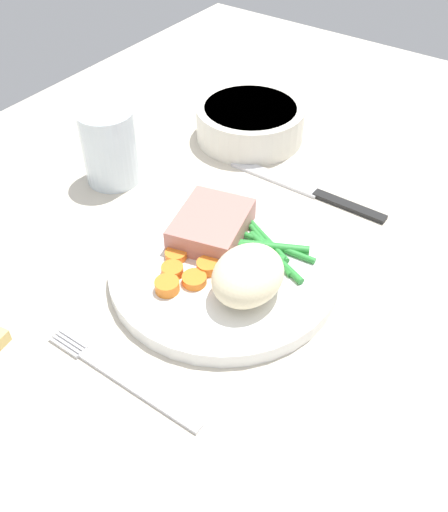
{
  "coord_description": "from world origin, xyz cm",
  "views": [
    {
      "loc": [
        -36.09,
        -24.14,
        42.53
      ],
      "look_at": [
        -2.9,
        -0.78,
        4.6
      ],
      "focal_mm": 39.63,
      "sensor_mm": 36.0,
      "label": 1
    }
  ],
  "objects_px": {
    "dinner_plate": "(224,269)",
    "water_glass": "(111,151)",
    "meat_portion": "(213,224)",
    "salad_bowl": "(250,120)",
    "fork": "(122,379)",
    "knife": "(309,191)"
  },
  "relations": [
    {
      "from": "water_glass",
      "to": "salad_bowl",
      "type": "relative_size",
      "value": 0.64
    },
    {
      "from": "meat_portion",
      "to": "water_glass",
      "type": "height_order",
      "value": "water_glass"
    },
    {
      "from": "knife",
      "to": "meat_portion",
      "type": "bearing_deg",
      "value": 162.95
    },
    {
      "from": "water_glass",
      "to": "salad_bowl",
      "type": "bearing_deg",
      "value": -25.49
    },
    {
      "from": "meat_portion",
      "to": "water_glass",
      "type": "xyz_separation_m",
      "value": [
        0.03,
        0.17,
        0.01
      ]
    },
    {
      "from": "dinner_plate",
      "to": "meat_portion",
      "type": "relative_size",
      "value": 2.68
    },
    {
      "from": "water_glass",
      "to": "salad_bowl",
      "type": "distance_m",
      "value": 0.19
    },
    {
      "from": "dinner_plate",
      "to": "knife",
      "type": "relative_size",
      "value": 1.12
    },
    {
      "from": "salad_bowl",
      "to": "knife",
      "type": "bearing_deg",
      "value": -116.42
    },
    {
      "from": "fork",
      "to": "knife",
      "type": "bearing_deg",
      "value": -3.1
    },
    {
      "from": "dinner_plate",
      "to": "meat_portion",
      "type": "height_order",
      "value": "meat_portion"
    },
    {
      "from": "salad_bowl",
      "to": "water_glass",
      "type": "bearing_deg",
      "value": 154.51
    },
    {
      "from": "fork",
      "to": "water_glass",
      "type": "relative_size",
      "value": 1.82
    },
    {
      "from": "salad_bowl",
      "to": "fork",
      "type": "bearing_deg",
      "value": -162.04
    },
    {
      "from": "meat_portion",
      "to": "fork",
      "type": "distance_m",
      "value": 0.19
    },
    {
      "from": "knife",
      "to": "salad_bowl",
      "type": "bearing_deg",
      "value": 61.97
    },
    {
      "from": "water_glass",
      "to": "meat_portion",
      "type": "bearing_deg",
      "value": -99.68
    },
    {
      "from": "meat_portion",
      "to": "knife",
      "type": "relative_size",
      "value": 0.42
    },
    {
      "from": "dinner_plate",
      "to": "water_glass",
      "type": "bearing_deg",
      "value": 73.79
    },
    {
      "from": "salad_bowl",
      "to": "dinner_plate",
      "type": "bearing_deg",
      "value": -152.32
    },
    {
      "from": "fork",
      "to": "salad_bowl",
      "type": "xyz_separation_m",
      "value": [
        0.39,
        0.13,
        0.02
      ]
    },
    {
      "from": "fork",
      "to": "water_glass",
      "type": "bearing_deg",
      "value": 41.39
    }
  ]
}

